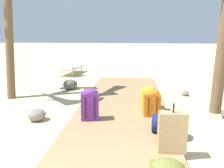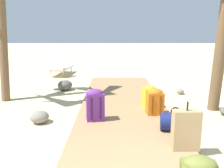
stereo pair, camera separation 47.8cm
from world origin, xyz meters
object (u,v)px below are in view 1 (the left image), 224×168
at_px(backpack_purple, 90,103).
at_px(suitcase_tan, 172,132).
at_px(lounge_chair, 70,66).
at_px(backpack_orange, 152,102).
at_px(duffel_bag_navy, 167,124).
at_px(backpack_yellow, 148,97).

distance_m(backpack_purple, suitcase_tan, 1.74).
distance_m(backpack_purple, lounge_chair, 5.39).
height_order(backpack_purple, backpack_orange, backpack_purple).
distance_m(backpack_orange, duffel_bag_navy, 0.85).
height_order(backpack_orange, lounge_chair, lounge_chair).
distance_m(backpack_purple, backpack_orange, 1.19).
bearing_deg(backpack_yellow, duffel_bag_navy, -79.99).
xyz_separation_m(suitcase_tan, lounge_chair, (-3.00, 6.25, -0.03)).
relative_size(backpack_yellow, suitcase_tan, 0.70).
bearing_deg(backpack_purple, suitcase_tan, -40.95).
distance_m(duffel_bag_navy, suitcase_tan, 0.66).
xyz_separation_m(backpack_orange, suitcase_tan, (0.17, -1.47, 0.01)).
relative_size(backpack_yellow, duffel_bag_navy, 0.95).
height_order(backpack_orange, duffel_bag_navy, backpack_orange).
relative_size(backpack_orange, lounge_chair, 0.32).
bearing_deg(suitcase_tan, backpack_purple, 139.05).
bearing_deg(backpack_orange, backpack_purple, -163.83).
xyz_separation_m(backpack_purple, suitcase_tan, (1.31, -1.14, -0.03)).
relative_size(backpack_orange, duffel_bag_navy, 1.03).
relative_size(backpack_orange, suitcase_tan, 0.76).
xyz_separation_m(duffel_bag_navy, suitcase_tan, (-0.02, -0.64, 0.13)).
height_order(duffel_bag_navy, lounge_chair, lounge_chair).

